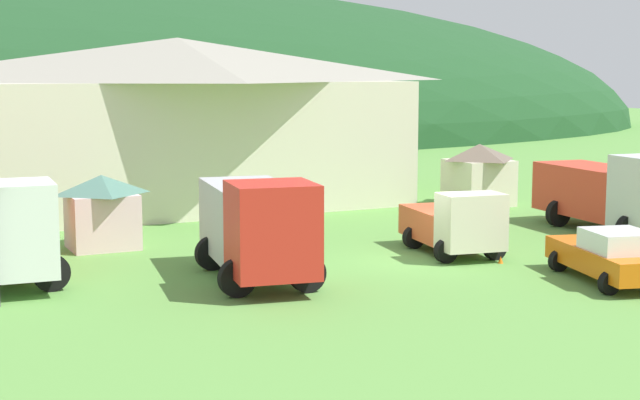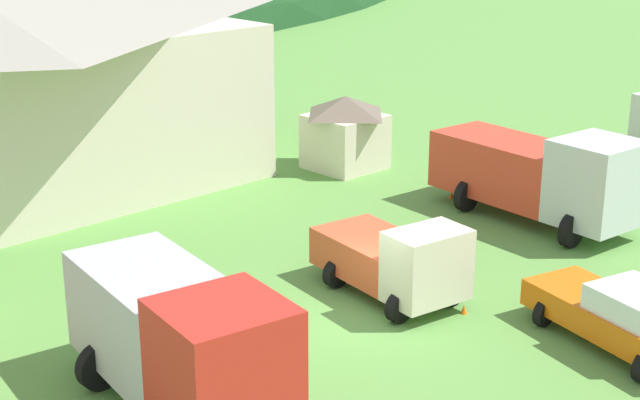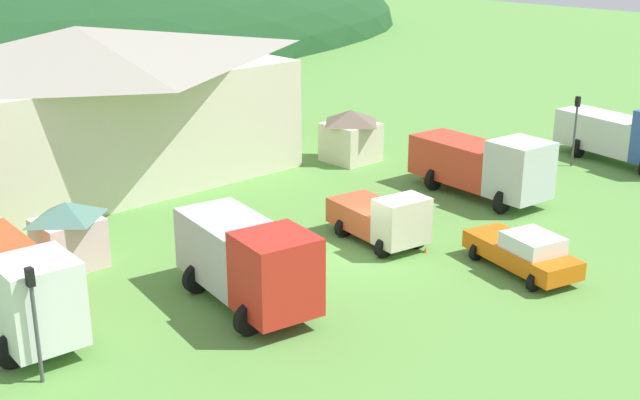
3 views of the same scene
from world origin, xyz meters
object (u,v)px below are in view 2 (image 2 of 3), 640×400
(play_shed_cream, at_px, (345,131))
(service_pickup_orange, at_px, (621,315))
(traffic_cone_mid_row, at_px, (464,314))
(crane_truck_red, at_px, (180,339))
(traffic_cone_near_pickup, at_px, (451,198))
(light_truck_cream, at_px, (397,260))
(tow_truck_silver, at_px, (542,174))

(play_shed_cream, height_order, service_pickup_orange, play_shed_cream)
(service_pickup_orange, distance_m, traffic_cone_mid_row, 4.08)
(crane_truck_red, bearing_deg, traffic_cone_near_pickup, 118.06)
(light_truck_cream, xyz_separation_m, tow_truck_silver, (8.12, 0.85, 0.57))
(service_pickup_orange, bearing_deg, tow_truck_silver, 150.61)
(tow_truck_silver, distance_m, traffic_cone_near_pickup, 4.02)
(play_shed_cream, height_order, crane_truck_red, crane_truck_red)
(crane_truck_red, height_order, traffic_cone_near_pickup, crane_truck_red)
(tow_truck_silver, xyz_separation_m, traffic_cone_near_pickup, (-0.13, 3.64, -1.69))
(service_pickup_orange, distance_m, traffic_cone_near_pickup, 12.00)
(tow_truck_silver, distance_m, traffic_cone_mid_row, 8.27)
(play_shed_cream, bearing_deg, traffic_cone_mid_row, -122.11)
(light_truck_cream, height_order, traffic_cone_near_pickup, light_truck_cream)
(play_shed_cream, relative_size, traffic_cone_near_pickup, 5.65)
(traffic_cone_mid_row, bearing_deg, light_truck_cream, 105.10)
(light_truck_cream, height_order, tow_truck_silver, tow_truck_silver)
(service_pickup_orange, xyz_separation_m, traffic_cone_mid_row, (-1.25, 3.80, -0.83))
(light_truck_cream, distance_m, traffic_cone_mid_row, 2.31)
(crane_truck_red, distance_m, light_truck_cream, 7.90)
(traffic_cone_near_pickup, xyz_separation_m, traffic_cone_mid_row, (-7.46, -6.45, 0.00))
(crane_truck_red, bearing_deg, traffic_cone_mid_row, 92.16)
(tow_truck_silver, relative_size, traffic_cone_near_pickup, 14.63)
(crane_truck_red, xyz_separation_m, service_pickup_orange, (9.59, -4.81, -0.95))
(play_shed_cream, relative_size, light_truck_cream, 0.60)
(light_truck_cream, relative_size, tow_truck_silver, 0.64)
(tow_truck_silver, height_order, traffic_cone_mid_row, tow_truck_silver)
(play_shed_cream, height_order, light_truck_cream, play_shed_cream)
(crane_truck_red, relative_size, service_pickup_orange, 1.31)
(crane_truck_red, distance_m, traffic_cone_near_pickup, 16.80)
(crane_truck_red, xyz_separation_m, traffic_cone_near_pickup, (15.80, 5.43, -1.77))
(traffic_cone_mid_row, bearing_deg, crane_truck_red, 173.07)
(crane_truck_red, relative_size, traffic_cone_near_pickup, 13.18)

